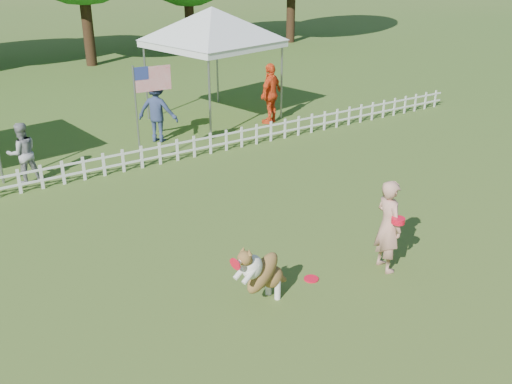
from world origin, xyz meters
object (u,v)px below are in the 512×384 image
canopy_tent_right (213,66)px  spectator_c (271,94)px  dog (263,272)px  flag_pole (137,119)px  spectator_b (157,110)px  frisbee_on_turf (311,279)px  handler (388,226)px  spectator_a (23,153)px

canopy_tent_right → spectator_c: 2.04m
canopy_tent_right → spectator_c: bearing=-60.4°
spectator_c → dog: bearing=28.3°
flag_pole → spectator_b: flag_pole is taller
dog → frisbee_on_turf: dog is taller
frisbee_on_turf → spectator_b: bearing=83.8°
canopy_tent_right → spectator_c: (1.27, -1.39, -0.78)m
flag_pole → spectator_b: (1.30, 1.78, -0.39)m
frisbee_on_turf → canopy_tent_right: (3.41, 9.52, 1.72)m
spectator_b → spectator_c: (3.77, -0.25, 0.03)m
handler → spectator_b: 8.80m
flag_pole → spectator_c: (5.07, 1.53, -0.36)m
frisbee_on_turf → flag_pole: flag_pole is taller
dog → frisbee_on_turf: (1.07, 0.12, -0.55)m
frisbee_on_turf → spectator_a: 7.88m
flag_pole → spectator_c: size_ratio=1.37×
canopy_tent_right → flag_pole: size_ratio=1.32×
handler → spectator_a: 8.81m
flag_pole → spectator_a: bearing=171.4°
flag_pole → spectator_b: 2.24m
spectator_a → spectator_b: (3.99, 1.16, 0.18)m
spectator_b → handler: bearing=138.9°
dog → spectator_c: bearing=41.3°
spectator_c → spectator_b: bearing=-30.6°
frisbee_on_turf → spectator_a: (-3.08, 7.22, 0.73)m
spectator_a → spectator_b: spectator_b is taller
canopy_tent_right → frisbee_on_turf: bearing=-122.5°
canopy_tent_right → spectator_a: (-6.49, -2.30, -0.99)m
handler → spectator_c: spectator_c is taller
handler → frisbee_on_turf: size_ratio=6.64×
handler → spectator_c: (3.35, 8.53, 0.11)m
canopy_tent_right → spectator_c: canopy_tent_right is taller
frisbee_on_turf → spectator_c: (4.68, 8.13, 0.94)m
handler → spectator_b: bearing=12.9°
flag_pole → spectator_b: size_ratio=1.42×
canopy_tent_right → spectator_b: 2.86m
dog → spectator_c: spectator_c is taller
dog → flag_pole: flag_pole is taller
canopy_tent_right → flag_pole: (-3.80, -2.92, -0.42)m
canopy_tent_right → flag_pole: 4.81m
canopy_tent_right → flag_pole: canopy_tent_right is taller
handler → spectator_c: bearing=-11.3°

